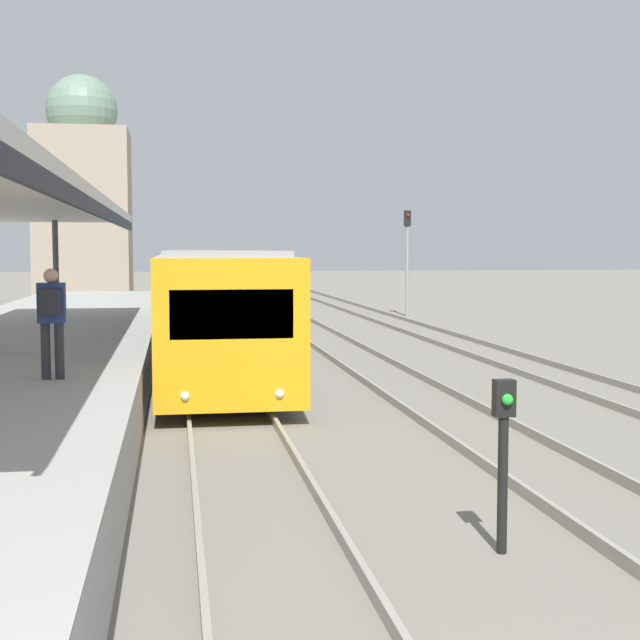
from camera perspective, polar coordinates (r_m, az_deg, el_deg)
The scene contains 5 objects.
person_on_platform at distance 13.85m, azimuth -16.81°, elevation 0.37°, with size 0.40×0.40×1.66m.
train_near at distance 32.07m, azimuth -7.62°, elevation 2.11°, with size 2.63×34.70×2.95m.
signal_post_near at distance 8.92m, azimuth 11.66°, elevation -7.88°, with size 0.20×0.21×1.72m.
signal_mast_far at distance 39.96m, azimuth 5.60°, elevation 4.52°, with size 0.28×0.29×4.70m.
distant_domed_building at distance 53.75m, azimuth -14.90°, elevation 7.71°, with size 5.28×5.28×12.97m.
Camera 1 is at (-0.92, -2.63, 2.97)m, focal length 50.00 mm.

